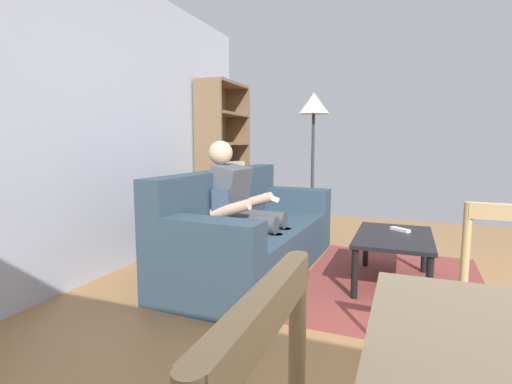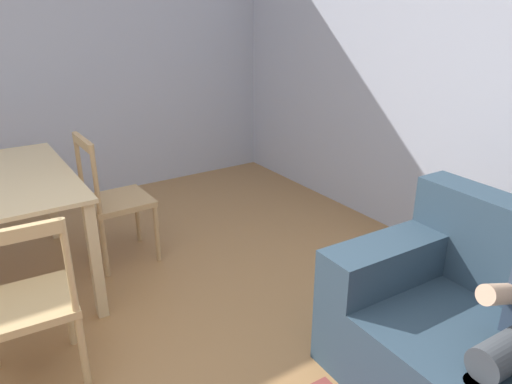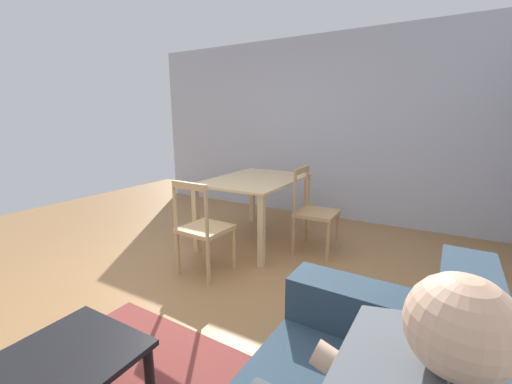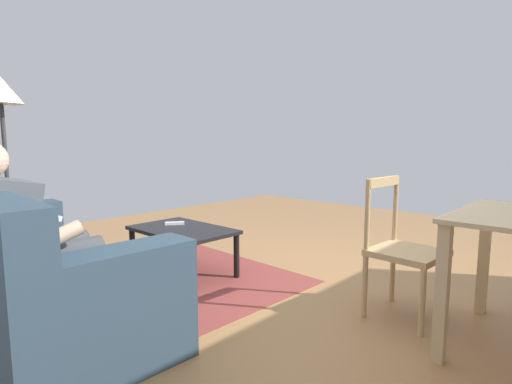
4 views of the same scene
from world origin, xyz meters
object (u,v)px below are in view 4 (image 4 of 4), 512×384
Objects in this scene: couch at (31,274)px; dining_chair_facing_couch at (403,250)px; floor_lamp at (2,107)px; coffee_table at (183,234)px; tv_remote at (175,223)px; person_lounging at (33,236)px.

couch is 2.36× the size of dining_chair_facing_couch.
floor_lamp is at bearing -11.46° from couch.
coffee_table is 5.27× the size of tv_remote.
coffee_table is 1.80m from dining_chair_facing_couch.
couch reaches higher than tv_remote.
dining_chair_facing_couch reaches higher than coffee_table.
couch is 12.69× the size of tv_remote.
dining_chair_facing_couch reaches higher than tv_remote.
tv_remote is (0.37, -1.28, -0.17)m from person_lounging.
dining_chair_facing_couch reaches higher than couch.
person_lounging is at bearing 175.04° from couch.
person_lounging is 1.28m from coffee_table.
couch is 1.30m from tv_remote.
couch is 2.39m from dining_chair_facing_couch.
person_lounging is 1.71m from floor_lamp.
person_lounging reaches higher than dining_chair_facing_couch.
floor_lamp is (1.45, -0.28, 0.85)m from person_lounging.
floor_lamp is at bearing -10.89° from person_lounging.
floor_lamp is (1.25, 0.96, 1.09)m from coffee_table.
dining_chair_facing_couch is at bearing -164.74° from coffee_table.
couch is at bearing 45.49° from dining_chair_facing_couch.
person_lounging is 1.35m from tv_remote.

